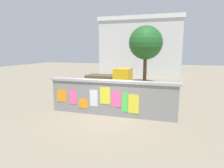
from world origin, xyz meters
The scene contains 9 objects.
ground centered at (0.00, 8.00, 0.00)m, with size 60.00×60.00×0.00m, color gray.
poster_wall centered at (0.00, 0.00, 0.92)m, with size 6.55×0.42×1.78m.
auto_rickshaw_truck centered at (-1.74, 5.76, 0.90)m, with size 3.67×1.69×1.85m.
motorcycle centered at (1.18, 1.53, 0.46)m, with size 1.90×0.56×0.87m.
bicycle_near centered at (-1.97, 2.52, 0.36)m, with size 1.69×0.45×0.95m.
bicycle_far centered at (1.60, 5.25, 0.36)m, with size 1.70×0.45×0.95m.
person_walking centered at (-2.52, 1.02, 0.99)m, with size 0.39×0.39×1.62m.
tree_roadside centered at (0.48, 9.57, 3.91)m, with size 3.15×3.15×5.51m.
building_background centered at (-1.06, 17.26, 3.74)m, with size 10.58×4.79×7.43m.
Camera 1 is at (2.67, -8.80, 3.20)m, focal length 30.65 mm.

